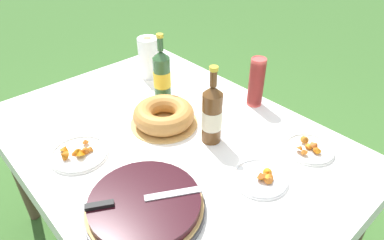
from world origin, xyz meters
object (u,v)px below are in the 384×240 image
cider_bottle_green (162,75)px  snack_plate_near (310,148)px  cider_bottle_amber (212,114)px  bundt_cake (164,115)px  snack_plate_left (79,154)px  snack_plate_right (261,178)px  cup_stack (256,82)px  berry_tart (145,205)px  paper_towel_roll (149,58)px  serving_knife (135,200)px

cider_bottle_green → snack_plate_near: 0.76m
cider_bottle_amber → bundt_cake: bearing=-161.9°
snack_plate_left → snack_plate_right: snack_plate_left is taller
snack_plate_left → snack_plate_right: bearing=36.9°
snack_plate_left → snack_plate_right: (0.57, 0.43, 0.00)m
cider_bottle_green → cider_bottle_amber: (0.41, -0.07, 0.01)m
cider_bottle_green → snack_plate_left: cider_bottle_green is taller
cup_stack → cider_bottle_green: cider_bottle_green is taller
berry_tart → bundt_cake: 0.50m
bundt_cake → cider_bottle_amber: (0.22, 0.07, 0.08)m
cup_stack → snack_plate_left: (-0.22, -0.82, -0.11)m
cider_bottle_amber → snack_plate_left: cider_bottle_amber is taller
cider_bottle_amber → snack_plate_near: (0.32, 0.24, -0.12)m
paper_towel_roll → cider_bottle_green: bearing=-20.5°
cider_bottle_amber → serving_knife: bearing=-76.2°
serving_knife → cup_stack: (-0.17, 0.81, 0.06)m
serving_knife → berry_tart: bearing=-0.0°
bundt_cake → snack_plate_near: bundt_cake is taller
cup_stack → snack_plate_right: bearing=-47.8°
berry_tart → cup_stack: (-0.19, 0.78, 0.09)m
cider_bottle_green → paper_towel_roll: size_ratio=1.47×
bundt_cake → cider_bottle_amber: bearing=18.1°
serving_knife → paper_towel_roll: (-0.75, 0.60, 0.05)m
serving_knife → cider_bottle_green: bearing=74.3°
bundt_cake → snack_plate_left: size_ratio=1.32×
bundt_cake → snack_plate_right: bundt_cake is taller
snack_plate_right → cider_bottle_green: bearing=171.8°
berry_tart → paper_towel_roll: 0.96m
serving_knife → paper_towel_roll: paper_towel_roll is taller
berry_tart → cider_bottle_amber: size_ratio=1.17×
snack_plate_near → snack_plate_right: 0.28m
cup_stack → berry_tart: bearing=-76.6°
bundt_cake → snack_plate_right: (0.52, 0.04, -0.03)m
cup_stack → snack_plate_right: cup_stack is taller
snack_plate_left → berry_tart: bearing=4.7°
snack_plate_near → snack_plate_right: size_ratio=0.97×
cup_stack → cider_bottle_amber: size_ratio=0.71×
snack_plate_left → bundt_cake: bearing=82.2°
berry_tart → bundt_cake: bundt_cake is taller
cup_stack → paper_towel_roll: bearing=-160.4°
serving_knife → snack_plate_left: (-0.39, -0.01, -0.05)m
berry_tart → cup_stack: bearing=103.4°
snack_plate_left → cider_bottle_amber: bearing=58.9°
serving_knife → cider_bottle_amber: bearing=43.0°
snack_plate_right → bundt_cake: bearing=-175.6°
berry_tart → snack_plate_left: snack_plate_left is taller
cider_bottle_green → cider_bottle_amber: cider_bottle_amber is taller
cider_bottle_amber → cider_bottle_green: bearing=170.6°
cider_bottle_amber → snack_plate_near: cider_bottle_amber is taller
snack_plate_left → paper_towel_roll: (-0.36, 0.61, 0.10)m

